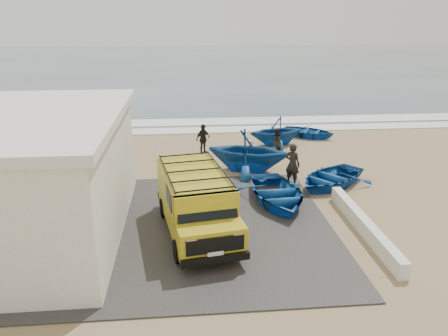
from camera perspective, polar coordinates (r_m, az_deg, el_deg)
name	(u,v)px	position (r m, az deg, el deg)	size (l,w,h in m)	color
ground	(216,204)	(17.93, -1.00, -4.68)	(160.00, 160.00, 0.00)	#987F58
slab	(166,227)	(16.09, -7.63, -7.71)	(12.00, 10.00, 0.05)	#393634
ocean	(190,63)	(72.71, -4.47, 13.52)	(180.00, 88.00, 0.01)	#385166
surf_line	(203,130)	(29.27, -2.80, 4.94)	(180.00, 1.60, 0.06)	white
surf_wash	(201,122)	(31.70, -3.01, 6.04)	(180.00, 2.20, 0.04)	white
parapet	(364,226)	(16.30, 17.81, -7.18)	(0.35, 6.00, 0.55)	silver
van	(196,200)	(15.22, -3.69, -4.23)	(2.93, 5.57, 2.27)	gold
boat_near_left	(277,193)	(17.95, 6.91, -3.30)	(2.97, 4.16, 0.86)	#14509E
boat_near_right	(330,177)	(20.18, 13.71, -1.21)	(2.76, 3.87, 0.80)	#14509E
boat_mid_left	(248,151)	(21.33, 3.17, 2.28)	(3.44, 3.99, 2.10)	#14509E
boat_far_left	(276,131)	(25.97, 6.84, 4.83)	(2.78, 3.23, 1.70)	#14509E
boat_far_right	(308,132)	(28.14, 10.94, 4.67)	(2.35, 3.29, 0.68)	#14509E
fisherman_front	(292,164)	(19.83, 8.94, 0.47)	(0.70, 0.46, 1.92)	black
fisherman_middle	(276,142)	(23.93, 6.81, 3.35)	(0.74, 0.58, 1.52)	black
fisherman_back	(203,139)	(24.19, -2.76, 3.82)	(0.97, 0.41, 1.66)	black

